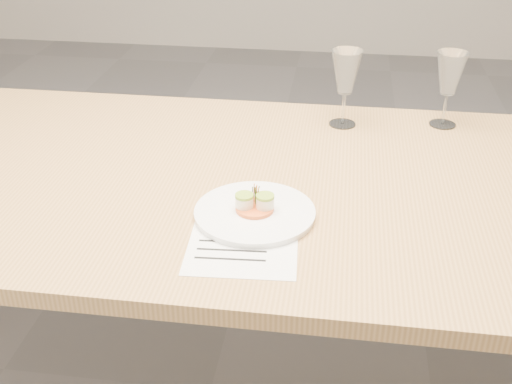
# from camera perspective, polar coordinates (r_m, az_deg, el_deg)

# --- Properties ---
(dining_table) EXTENTS (2.40, 1.00, 0.75)m
(dining_table) POSITION_cam_1_polar(r_m,az_deg,el_deg) (1.62, -4.93, -0.46)
(dining_table) COLOR tan
(dining_table) RESTS_ON ground
(dinner_plate) EXTENTS (0.27, 0.27, 0.07)m
(dinner_plate) POSITION_cam_1_polar(r_m,az_deg,el_deg) (1.40, -0.10, -1.77)
(dinner_plate) COLOR white
(dinner_plate) RESTS_ON dining_table
(recipe_sheet) EXTENTS (0.24, 0.30, 0.00)m
(recipe_sheet) POSITION_cam_1_polar(r_m,az_deg,el_deg) (1.34, -1.09, -4.04)
(recipe_sheet) COLOR white
(recipe_sheet) RESTS_ON dining_table
(wine_glass_1) EXTENTS (0.09, 0.09, 0.22)m
(wine_glass_1) POSITION_cam_1_polar(r_m,az_deg,el_deg) (1.82, 7.99, 10.39)
(wine_glass_1) COLOR white
(wine_glass_1) RESTS_ON dining_table
(wine_glass_2) EXTENTS (0.09, 0.09, 0.21)m
(wine_glass_2) POSITION_cam_1_polar(r_m,az_deg,el_deg) (1.88, 16.86, 9.93)
(wine_glass_2) COLOR white
(wine_glass_2) RESTS_ON dining_table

